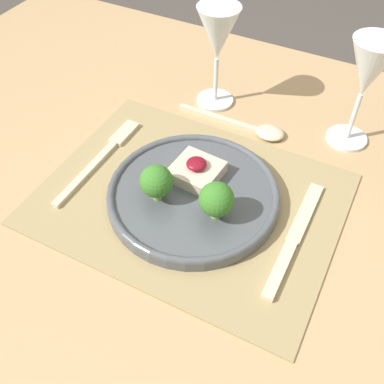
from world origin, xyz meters
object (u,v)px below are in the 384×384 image
object	(u,v)px
wine_glass_near	(368,73)
spoon	(256,129)
fork	(104,154)
wine_glass_far	(218,38)
knife	(291,244)
dinner_plate	(192,194)

from	to	relation	value
wine_glass_near	spoon	bearing A→B (deg)	-160.63
fork	spoon	bearing A→B (deg)	44.21
wine_glass_near	wine_glass_far	size ratio (longest dim) A/B	1.01
knife	wine_glass_far	xyz separation A→B (m)	(-0.23, 0.25, 0.12)
dinner_plate	spoon	xyz separation A→B (m)	(0.02, 0.20, -0.01)
knife	wine_glass_far	world-z (taller)	wine_glass_far
dinner_plate	knife	bearing A→B (deg)	-3.53
spoon	wine_glass_far	world-z (taller)	wine_glass_far
dinner_plate	knife	xyz separation A→B (m)	(0.16, -0.01, -0.01)
dinner_plate	fork	distance (m)	0.18
wine_glass_near	fork	bearing A→B (deg)	-146.47
dinner_plate	wine_glass_near	distance (m)	0.32
spoon	wine_glass_near	bearing A→B (deg)	22.68
dinner_plate	wine_glass_near	size ratio (longest dim) A/B	1.38
knife	fork	bearing A→B (deg)	174.95
wine_glass_far	dinner_plate	bearing A→B (deg)	-72.44
dinner_plate	spoon	bearing A→B (deg)	83.39
spoon	wine_glass_near	distance (m)	0.20
knife	wine_glass_near	xyz separation A→B (m)	(0.01, 0.26, 0.12)
dinner_plate	knife	size ratio (longest dim) A/B	1.17
fork	wine_glass_far	distance (m)	0.27
knife	spoon	size ratio (longest dim) A/B	1.09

